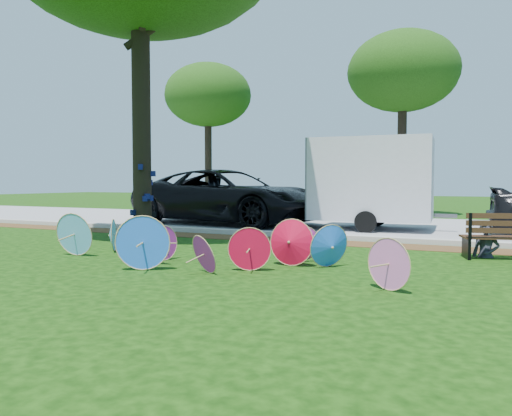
{
  "coord_description": "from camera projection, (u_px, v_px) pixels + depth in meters",
  "views": [
    {
      "loc": [
        4.5,
        -6.47,
        1.39
      ],
      "look_at": [
        0.5,
        2.0,
        0.9
      ],
      "focal_mm": 35.0,
      "sensor_mm": 36.0,
      "label": 1
    }
  ],
  "objects": [
    {
      "name": "ground",
      "position": [
        173.0,
        270.0,
        7.83
      ],
      "size": [
        90.0,
        90.0,
        0.0
      ],
      "primitive_type": "plane",
      "color": "black",
      "rests_on": "ground"
    },
    {
      "name": "mulch_strip",
      "position": [
        282.0,
        240.0,
        11.9
      ],
      "size": [
        90.0,
        1.0,
        0.01
      ],
      "primitive_type": "cube",
      "color": "#472D16",
      "rests_on": "ground"
    },
    {
      "name": "curb",
      "position": [
        292.0,
        235.0,
        12.53
      ],
      "size": [
        90.0,
        0.3,
        0.12
      ],
      "primitive_type": "cube",
      "color": "#B7B5AD",
      "rests_on": "ground"
    },
    {
      "name": "street",
      "position": [
        338.0,
        224.0,
        16.28
      ],
      "size": [
        90.0,
        8.0,
        0.01
      ],
      "primitive_type": "cube",
      "color": "gray",
      "rests_on": "ground"
    },
    {
      "name": "parasol_pile",
      "position": [
        198.0,
        243.0,
        8.37
      ],
      "size": [
        6.66,
        2.25,
        0.88
      ],
      "color": "#61B0E6",
      "rests_on": "ground"
    },
    {
      "name": "black_van",
      "position": [
        228.0,
        197.0,
        16.4
      ],
      "size": [
        6.74,
        3.67,
        1.79
      ],
      "primitive_type": "imported",
      "rotation": [
        0.0,
        0.0,
        1.46
      ],
      "color": "black",
      "rests_on": "ground"
    },
    {
      "name": "cargo_trailer",
      "position": [
        372.0,
        179.0,
        14.48
      ],
      "size": [
        3.48,
        2.34,
        2.94
      ],
      "primitive_type": "cube",
      "rotation": [
        0.0,
        0.0,
        0.07
      ],
      "color": "silver",
      "rests_on": "ground"
    },
    {
      "name": "park_bench",
      "position": [
        508.0,
        236.0,
        8.98
      ],
      "size": [
        1.7,
        1.01,
        0.83
      ],
      "primitive_type": null,
      "rotation": [
        0.0,
        0.0,
        0.27
      ],
      "color": "black",
      "rests_on": "ground"
    },
    {
      "name": "person_left",
      "position": [
        486.0,
        222.0,
        9.16
      ],
      "size": [
        0.49,
        0.34,
        1.29
      ],
      "primitive_type": "imported",
      "rotation": [
        0.0,
        0.0,
        -0.06
      ],
      "color": "#36394A",
      "rests_on": "ground"
    },
    {
      "name": "bg_trees",
      "position": [
        396.0,
        77.0,
        20.87
      ],
      "size": [
        22.8,
        5.73,
        7.4
      ],
      "color": "black",
      "rests_on": "ground"
    }
  ]
}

